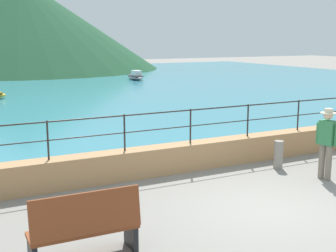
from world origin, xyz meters
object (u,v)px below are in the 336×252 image
Objects in this scene: bollard at (278,155)px; boat_1 at (136,76)px; person_walking at (327,140)px; bench_main at (85,226)px.

bollard is 0.32× the size of boat_1.
person_walking reaches higher than bollard.
bollard is at bearing -104.74° from boat_1.
bollard is at bearing 107.27° from person_walking.
bollard is at bearing 23.18° from bench_main.
boat_1 is at bearing 76.74° from person_walking.
bench_main is 6.59m from person_walking.
bench_main is 0.74× the size of boat_1.
boat_1 is (6.54, 24.87, -0.05)m from bollard.
boat_1 is (12.59, 27.46, -0.23)m from bench_main.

